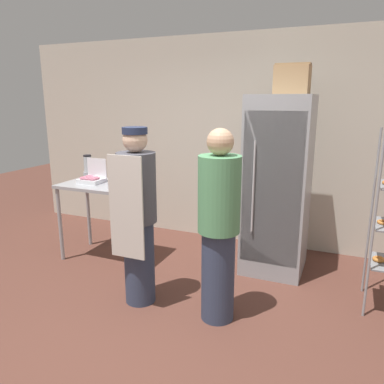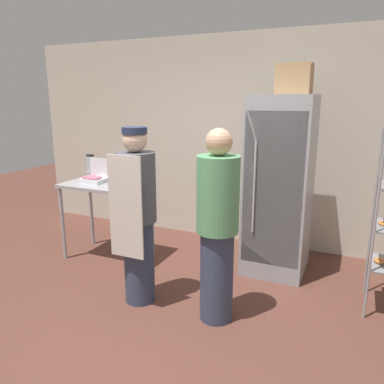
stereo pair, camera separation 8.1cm
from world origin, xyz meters
TOP-DOWN VIEW (x-y plane):
  - ground_plane at (0.00, 0.00)m, footprint 14.00×14.00m
  - back_wall at (0.00, 2.44)m, footprint 6.40×0.12m
  - refrigerator at (0.71, 1.67)m, footprint 0.66×0.74m
  - prep_counter at (-1.24, 1.17)m, footprint 1.01×0.61m
  - donut_box at (-1.41, 1.17)m, footprint 0.28×0.24m
  - blender_pitcher at (-1.61, 1.37)m, footprint 0.12×0.12m
  - binder_stack at (-0.97, 1.28)m, footprint 0.31×0.28m
  - cardboard_storage_box at (0.78, 1.76)m, footprint 0.35×0.31m
  - person_baker at (-0.33, 0.43)m, footprint 0.35×0.37m
  - person_customer at (0.45, 0.45)m, footprint 0.36×0.36m

SIDE VIEW (x-z plane):
  - ground_plane at x=0.00m, z-range 0.00..0.00m
  - prep_counter at x=-1.24m, z-range 0.34..1.26m
  - person_customer at x=0.45m, z-range 0.02..1.70m
  - person_baker at x=-0.33m, z-range 0.03..1.70m
  - refrigerator at x=0.71m, z-range 0.00..1.95m
  - donut_box at x=-1.41m, z-range 0.84..1.12m
  - binder_stack at x=-0.97m, z-range 0.93..1.09m
  - blender_pitcher at x=-1.61m, z-range 0.91..1.21m
  - back_wall at x=0.00m, z-range 0.00..2.72m
  - cardboard_storage_box at x=0.78m, z-range 1.94..2.25m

